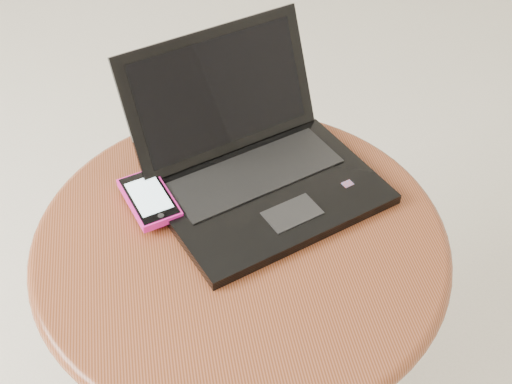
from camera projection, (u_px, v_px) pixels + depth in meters
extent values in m
cylinder|color=brown|center=(243.00, 328.00, 1.16)|extent=(0.10, 0.10, 0.45)
cylinder|color=#5F2B11|center=(241.00, 238.00, 1.00)|extent=(0.61, 0.61, 0.03)
torus|color=#5F2B11|center=(241.00, 238.00, 1.00)|extent=(0.64, 0.64, 0.03)
cube|color=black|center=(271.00, 194.00, 1.03)|extent=(0.40, 0.34, 0.02)
cube|color=black|center=(256.00, 173.00, 1.06)|extent=(0.30, 0.20, 0.00)
cube|color=black|center=(292.00, 213.00, 0.99)|extent=(0.10, 0.08, 0.00)
cube|color=red|center=(348.00, 184.00, 1.04)|extent=(0.02, 0.02, 0.00)
cube|color=black|center=(221.00, 92.00, 1.06)|extent=(0.34, 0.20, 0.19)
cube|color=black|center=(222.00, 92.00, 1.06)|extent=(0.30, 0.16, 0.16)
cube|color=black|center=(166.00, 200.00, 1.03)|extent=(0.11, 0.13, 0.01)
cube|color=#C20129|center=(146.00, 181.00, 1.05)|extent=(0.05, 0.04, 0.00)
cube|color=#F41DA1|center=(149.00, 199.00, 1.01)|extent=(0.10, 0.13, 0.01)
cube|color=black|center=(149.00, 196.00, 1.01)|extent=(0.09, 0.13, 0.00)
cube|color=silver|center=(149.00, 195.00, 1.01)|extent=(0.07, 0.10, 0.00)
cylinder|color=black|center=(161.00, 216.00, 0.98)|extent=(0.01, 0.01, 0.00)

